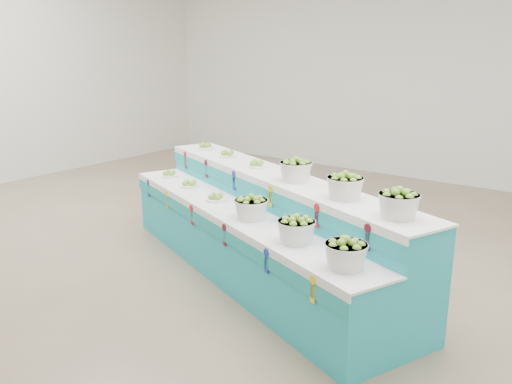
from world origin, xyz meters
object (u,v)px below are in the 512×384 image
at_px(basket_lower_left, 251,207).
at_px(display_stand, 256,226).
at_px(basket_upper_right, 399,203).
at_px(plate_upper_mid, 227,153).

bearing_deg(basket_lower_left, display_stand, 120.60).
height_order(display_stand, basket_upper_right, basket_upper_right).
distance_m(basket_lower_left, plate_upper_mid, 1.49).
bearing_deg(plate_upper_mid, basket_lower_left, -41.63).
xyz_separation_m(display_stand, plate_upper_mid, (-0.89, 0.62, 0.55)).
bearing_deg(display_stand, basket_upper_right, 8.58).
relative_size(display_stand, basket_upper_right, 12.84).
height_order(plate_upper_mid, basket_upper_right, basket_upper_right).
relative_size(plate_upper_mid, basket_upper_right, 0.68).
xyz_separation_m(plate_upper_mid, basket_upper_right, (2.53, -1.00, 0.07)).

